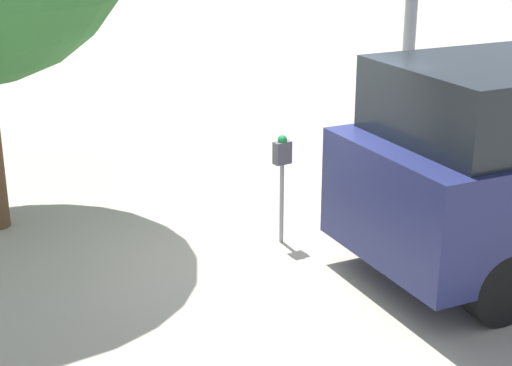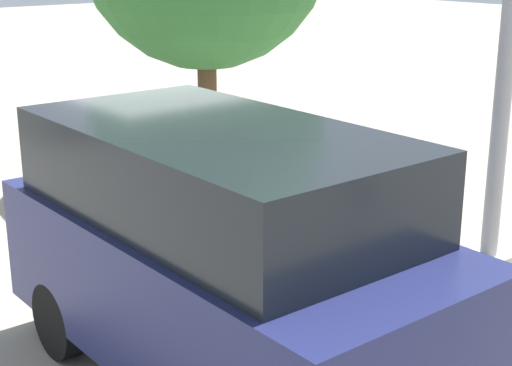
# 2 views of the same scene
# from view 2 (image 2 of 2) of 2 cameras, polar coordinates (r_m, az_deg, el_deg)

# --- Properties ---
(ground_plane) EXTENTS (80.00, 80.00, 0.00)m
(ground_plane) POSITION_cam_2_polar(r_m,az_deg,el_deg) (9.90, -6.12, -5.11)
(ground_plane) COLOR gray
(parking_meter_near) EXTENTS (0.21, 0.13, 1.31)m
(parking_meter_near) POSITION_cam_2_polar(r_m,az_deg,el_deg) (9.39, -2.70, -0.01)
(parking_meter_near) COLOR gray
(parking_meter_near) RESTS_ON ground
(lamp_post) EXTENTS (0.44, 0.44, 6.13)m
(lamp_post) POSITION_cam_2_polar(r_m,az_deg,el_deg) (8.29, 17.47, 5.51)
(lamp_post) COLOR beige
(lamp_post) RESTS_ON ground
(parked_van) EXTENTS (4.43, 2.09, 2.30)m
(parked_van) POSITION_cam_2_polar(r_m,az_deg,el_deg) (6.61, -2.45, -5.00)
(parked_van) COLOR navy
(parked_van) RESTS_ON ground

